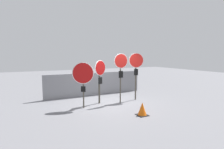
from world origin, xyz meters
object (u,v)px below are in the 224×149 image
at_px(stop_sign_1, 100,74).
at_px(stop_sign_3, 136,66).
at_px(stop_sign_2, 121,67).
at_px(traffic_cone_0, 142,109).
at_px(stop_sign_0, 83,76).

relative_size(stop_sign_1, stop_sign_3, 0.85).
relative_size(stop_sign_2, stop_sign_3, 0.99).
distance_m(stop_sign_1, stop_sign_2, 1.06).
xyz_separation_m(stop_sign_3, traffic_cone_0, (-1.11, -2.06, -1.50)).
bearing_deg(stop_sign_3, stop_sign_0, -155.84).
bearing_deg(stop_sign_0, traffic_cone_0, -20.29).
bearing_deg(traffic_cone_0, stop_sign_2, 85.92).
xyz_separation_m(stop_sign_0, stop_sign_3, (2.84, 0.16, 0.32)).
height_order(stop_sign_0, stop_sign_3, stop_sign_3).
bearing_deg(traffic_cone_0, stop_sign_3, 61.80).
distance_m(stop_sign_2, stop_sign_3, 0.98).
distance_m(stop_sign_0, stop_sign_3, 2.87).
height_order(stop_sign_0, stop_sign_2, stop_sign_2).
xyz_separation_m(stop_sign_1, traffic_cone_0, (0.80, -2.27, -1.16)).
xyz_separation_m(stop_sign_0, stop_sign_2, (1.87, 0.02, 0.33)).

